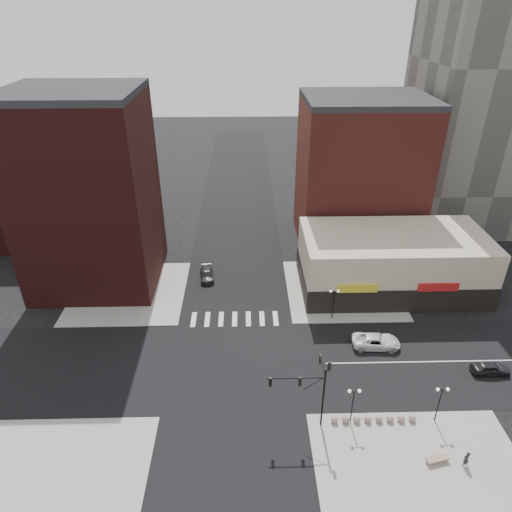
{
  "coord_description": "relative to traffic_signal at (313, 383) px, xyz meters",
  "views": [
    {
      "loc": [
        1.44,
        -37.36,
        34.77
      ],
      "look_at": [
        2.47,
        4.65,
        11.0
      ],
      "focal_mm": 32.0,
      "sensor_mm": 36.0,
      "label": 1
    }
  ],
  "objects": [
    {
      "name": "road_ew",
      "position": [
        -7.24,
        7.83,
        -4.95
      ],
      "size": [
        200.0,
        14.0,
        0.02
      ],
      "primitive_type": "cube",
      "color": "black",
      "rests_on": "ground"
    },
    {
      "name": "building_ne_row",
      "position": [
        13.76,
        22.83,
        -1.66
      ],
      "size": [
        24.2,
        12.2,
        8.0
      ],
      "color": "beige",
      "rests_on": "ground"
    },
    {
      "name": "sidewalk_sw",
      "position": [
        -21.74,
        -6.67,
        -4.9
      ],
      "size": [
        15.0,
        15.0,
        0.12
      ],
      "primitive_type": "cube",
      "color": "gray",
      "rests_on": "ground"
    },
    {
      "name": "sidewalk_nw",
      "position": [
        -21.74,
        22.33,
        -4.9
      ],
      "size": [
        15.0,
        15.0,
        0.12
      ],
      "primitive_type": "cube",
      "color": "gray",
      "rests_on": "ground"
    },
    {
      "name": "stone_bench",
      "position": [
        10.35,
        -4.56,
        -4.59
      ],
      "size": [
        2.07,
        1.03,
        0.46
      ],
      "rotation": [
        0.0,
        0.0,
        0.22
      ],
      "color": "gray",
      "rests_on": "sidewalk_se"
    },
    {
      "name": "street_lamp_se_a",
      "position": [
        3.76,
        -0.17,
        -1.67
      ],
      "size": [
        1.22,
        0.32,
        4.16
      ],
      "color": "black",
      "rests_on": "sidewalk_se"
    },
    {
      "name": "ground",
      "position": [
        -7.24,
        7.83,
        -4.96
      ],
      "size": [
        240.0,
        240.0,
        0.0
      ],
      "primitive_type": "plane",
      "color": "black",
      "rests_on": "ground"
    },
    {
      "name": "pedestrian",
      "position": [
        12.58,
        -4.93,
        -4.03
      ],
      "size": [
        0.69,
        0.57,
        1.63
      ],
      "primitive_type": "imported",
      "rotation": [
        0.0,
        0.0,
        3.49
      ],
      "color": "#252227",
      "rests_on": "sidewalk_se"
    },
    {
      "name": "building_nw_low",
      "position": [
        -39.24,
        41.83,
        1.04
      ],
      "size": [
        20.0,
        18.0,
        12.0
      ],
      "primitive_type": "cube",
      "color": "#391212",
      "rests_on": "ground"
    },
    {
      "name": "street_lamp_se_b",
      "position": [
        11.76,
        -0.17,
        -1.67
      ],
      "size": [
        1.22,
        0.32,
        4.16
      ],
      "color": "black",
      "rests_on": "sidewalk_se"
    },
    {
      "name": "sidewalk_ne",
      "position": [
        7.26,
        22.33,
        -4.9
      ],
      "size": [
        15.0,
        15.0,
        0.12
      ],
      "primitive_type": "cube",
      "color": "gray",
      "rests_on": "ground"
    },
    {
      "name": "dark_sedan_east",
      "position": [
        19.94,
        5.97,
        -4.28
      ],
      "size": [
        4.02,
        1.7,
        1.36
      ],
      "primitive_type": "imported",
      "rotation": [
        0.0,
        0.0,
        1.55
      ],
      "color": "black",
      "rests_on": "ground"
    },
    {
      "name": "traffic_signal",
      "position": [
        0.0,
        0.0,
        0.0
      ],
      "size": [
        5.59,
        3.09,
        7.77
      ],
      "color": "black",
      "rests_on": "ground"
    },
    {
      "name": "street_lamp_ne",
      "position": [
        4.76,
        15.83,
        -1.67
      ],
      "size": [
        1.22,
        0.32,
        4.16
      ],
      "color": "black",
      "rests_on": "sidewalk_ne"
    },
    {
      "name": "building_nw",
      "position": [
        -26.24,
        26.33,
        7.54
      ],
      "size": [
        16.0,
        15.0,
        25.0
      ],
      "primitive_type": "cube",
      "color": "#391212",
      "rests_on": "ground"
    },
    {
      "name": "dark_sedan_north",
      "position": [
        -11.43,
        25.6,
        -4.31
      ],
      "size": [
        2.33,
        4.65,
        1.3
      ],
      "primitive_type": "imported",
      "rotation": [
        0.0,
        0.0,
        0.12
      ],
      "color": "black",
      "rests_on": "ground"
    },
    {
      "name": "road_ns",
      "position": [
        -7.24,
        7.83,
        -4.95
      ],
      "size": [
        14.0,
        200.0,
        0.02
      ],
      "primitive_type": "cube",
      "color": "black",
      "rests_on": "ground"
    },
    {
      "name": "bollard_row",
      "position": [
        5.94,
        -0.17,
        -4.51
      ],
      "size": [
        8.02,
        0.67,
        0.67
      ],
      "color": "gray",
      "rests_on": "sidewalk_se"
    },
    {
      "name": "white_suv",
      "position": [
        8.9,
        10.53,
        -4.21
      ],
      "size": [
        5.55,
        2.82,
        1.5
      ],
      "primitive_type": "imported",
      "rotation": [
        0.0,
        0.0,
        1.51
      ],
      "color": "silver",
      "rests_on": "ground"
    },
    {
      "name": "sidewalk_se",
      "position": [
        8.76,
        -6.17,
        -4.9
      ],
      "size": [
        18.0,
        14.0,
        0.12
      ],
      "primitive_type": "cube",
      "color": "gray",
      "rests_on": "ground"
    },
    {
      "name": "building_ne_midrise",
      "position": [
        11.76,
        37.33,
        6.04
      ],
      "size": [
        18.0,
        15.0,
        22.0
      ],
      "primitive_type": "cube",
      "color": "maroon",
      "rests_on": "ground"
    }
  ]
}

